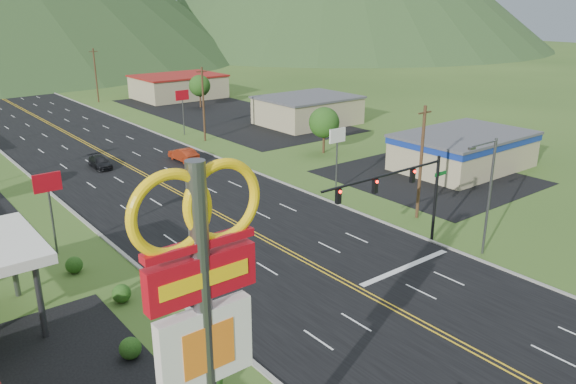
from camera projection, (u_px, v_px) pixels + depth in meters
ground at (523, 378)px, 28.59m from camera, size 500.00×500.00×0.00m
road at (523, 378)px, 28.59m from camera, size 20.00×460.00×0.04m
pylon_sign at (203, 309)px, 17.12m from camera, size 4.32×0.60×14.00m
traffic_signal at (403, 187)px, 41.08m from camera, size 13.10×0.43×7.00m
streetlight_east at (488, 190)px, 40.91m from camera, size 3.28×0.25×9.00m
building_east_near at (464, 149)px, 64.03m from camera, size 15.40×10.40×4.10m
building_east_mid at (308, 110)px, 87.54m from camera, size 14.40×11.40×4.30m
building_east_far at (179, 86)px, 111.20m from camera, size 16.40×12.40×4.50m
pole_sign_west_a at (48, 191)px, 41.06m from camera, size 2.00×0.18×6.40m
pole_sign_east_a at (337, 142)px, 55.40m from camera, size 2.00×0.18×6.40m
pole_sign_east_b at (182, 100)px, 79.20m from camera, size 2.00×0.18×6.40m
tree_east_a at (324, 123)px, 69.97m from camera, size 3.84×3.84×5.82m
tree_east_b at (200, 86)px, 100.58m from camera, size 3.84×3.84×5.82m
utility_pole_a at (421, 162)px, 48.23m from camera, size 1.60×0.28×10.00m
utility_pole_b at (203, 104)px, 75.75m from camera, size 1.60×0.28×10.00m
utility_pole_c at (96, 75)px, 105.49m from camera, size 1.60×0.28×10.00m
utility_pole_d at (36, 59)px, 135.24m from camera, size 1.60×0.28×10.00m
car_dark_mid at (100, 163)px, 64.49m from camera, size 1.96×4.44×1.27m
car_red_far at (184, 155)px, 67.19m from camera, size 1.86×4.86×1.58m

